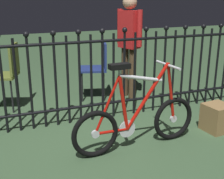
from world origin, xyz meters
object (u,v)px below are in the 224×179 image
(chair_olive, at_px, (7,70))
(person_visitor, at_px, (129,39))
(bicycle, at_px, (137,120))
(display_crate, at_px, (217,118))
(chair_navy, at_px, (98,65))

(chair_olive, xyz_separation_m, person_visitor, (1.73, -0.12, 0.35))
(bicycle, xyz_separation_m, person_visitor, (0.61, 1.53, 0.59))
(chair_olive, bearing_deg, person_visitor, -3.82)
(chair_olive, distance_m, display_crate, 2.73)
(bicycle, relative_size, chair_navy, 1.63)
(chair_navy, bearing_deg, bicycle, -95.26)
(bicycle, relative_size, chair_olive, 1.54)
(bicycle, bearing_deg, chair_olive, 124.35)
(person_visitor, bearing_deg, display_crate, -73.78)
(person_visitor, xyz_separation_m, display_crate, (0.44, -1.50, -0.73))
(display_crate, bearing_deg, chair_navy, 119.12)
(bicycle, distance_m, person_visitor, 1.75)
(bicycle, height_order, person_visitor, person_visitor)
(bicycle, distance_m, display_crate, 1.06)
(chair_navy, distance_m, person_visitor, 0.60)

